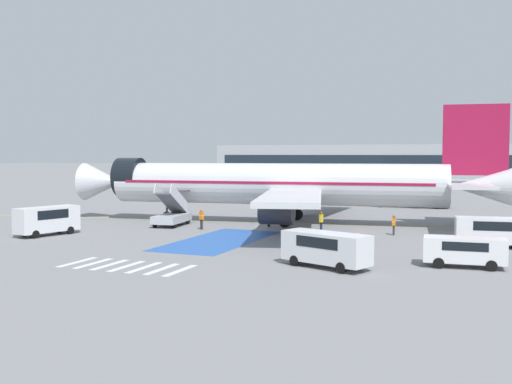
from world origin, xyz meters
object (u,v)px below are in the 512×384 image
service_van_0 (464,249)px  service_van_3 (326,247)px  boarding_stairs_forward (172,215)px  terminal_building (445,164)px  fuel_tanker (411,193)px  airliner (282,184)px  ground_crew_3 (321,220)px  service_van_1 (47,218)px  service_van_2 (492,230)px  ground_crew_2 (269,216)px  ground_crew_1 (394,224)px  ground_crew_0 (201,218)px  traffic_cone_0 (357,234)px

service_van_0 → service_van_3: service_van_3 is taller
boarding_stairs_forward → service_van_0: 28.59m
boarding_stairs_forward → terminal_building: 96.30m
fuel_tanker → service_van_3: (0.59, -42.39, -0.49)m
airliner → ground_crew_3: airliner is taller
ground_crew_3 → service_van_0: bearing=50.8°
airliner → service_van_1: airliner is taller
service_van_2 → service_van_3: 14.87m
fuel_tanker → service_van_1: fuel_tanker is taller
service_van_1 → fuel_tanker: bearing=-107.5°
service_van_0 → service_van_1: size_ratio=0.87×
service_van_3 → ground_crew_2: bearing=-128.5°
service_van_3 → ground_crew_1: (1.49, 15.66, -0.30)m
ground_crew_2 → terminal_building: size_ratio=0.02×
service_van_3 → service_van_1: bearing=-80.3°
service_van_3 → ground_crew_0: service_van_3 is taller
service_van_2 → traffic_cone_0: bearing=73.3°
service_van_2 → service_van_3: bearing=135.5°
service_van_0 → service_van_2: bearing=165.9°
traffic_cone_0 → terminal_building: (-0.60, 95.79, 4.14)m
boarding_stairs_forward → ground_crew_2: (8.62, 2.63, 0.03)m
airliner → ground_crew_2: bearing=169.4°
terminal_building → service_van_0: bearing=-85.1°
boarding_stairs_forward → ground_crew_0: boarding_stairs_forward is taller
ground_crew_0 → terminal_building: 97.17m
service_van_0 → ground_crew_3: size_ratio=2.74×
service_van_2 → ground_crew_1: size_ratio=3.13×
boarding_stairs_forward → ground_crew_2: bearing=9.5°
ground_crew_0 → service_van_2: bearing=-158.5°
boarding_stairs_forward → traffic_cone_0: boarding_stairs_forward is taller
service_van_2 → service_van_3: size_ratio=0.91×
service_van_3 → service_van_2: bearing=164.0°
service_van_1 → ground_crew_1: 28.39m
service_van_0 → ground_crew_2: 22.52m
ground_crew_1 → ground_crew_2: ground_crew_2 is taller
service_van_2 → ground_crew_2: size_ratio=2.92×
boarding_stairs_forward → service_van_2: size_ratio=1.05×
ground_crew_0 → service_van_0: bearing=-179.6°
service_van_2 → fuel_tanker: bearing=10.1°
ground_crew_0 → terminal_building: (13.18, 96.22, 3.34)m
ground_crew_2 → terminal_building: bearing=18.6°
ground_crew_2 → ground_crew_1: bearing=-73.9°
ground_crew_1 → terminal_building: 93.75m
traffic_cone_0 → terminal_building: terminal_building is taller
airliner → service_van_0: bearing=-142.1°
fuel_tanker → service_van_0: bearing=-168.9°
service_van_0 → ground_crew_1: size_ratio=2.88×
fuel_tanker → terminal_building: terminal_building is taller
traffic_cone_0 → service_van_2: bearing=-9.4°
fuel_tanker → service_van_0: fuel_tanker is taller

